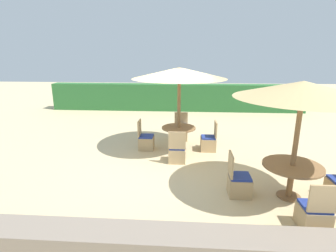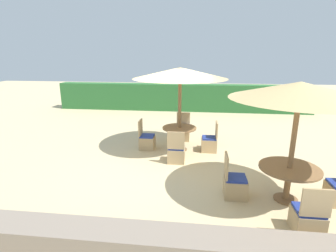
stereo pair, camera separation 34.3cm
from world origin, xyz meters
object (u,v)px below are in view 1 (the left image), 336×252
object	(u,v)px
parasol_center	(179,73)
patio_chair_center_south	(177,153)
parasol_front_right	(303,90)
patio_chair_center_east	(209,142)
patio_chair_front_right_south	(314,215)
round_table_front_right	(292,171)
patio_chair_center_west	(146,141)
patio_chair_front_right_west	(239,183)
patio_chair_center_north	(181,132)
round_table_center	(179,132)

from	to	relation	value
parasol_center	patio_chair_center_south	world-z (taller)	parasol_center
parasol_front_right	patio_chair_center_east	distance (m)	3.62
parasol_front_right	patio_chair_front_right_south	world-z (taller)	parasol_front_right
round_table_front_right	parasol_center	size ratio (longest dim) A/B	0.43
patio_chair_front_right_south	patio_chair_center_west	bearing A→B (deg)	133.19
parasol_front_right	patio_chair_center_east	xyz separation A→B (m)	(-1.47, 2.65, -1.99)
patio_chair_front_right_west	patio_chair_center_east	xyz separation A→B (m)	(-0.42, 2.63, 0.00)
patio_chair_front_right_west	patio_chair_center_west	distance (m)	3.52
parasol_front_right	patio_chair_center_north	distance (m)	4.77
patio_chair_center_south	parasol_center	bearing A→B (deg)	89.48
patio_chair_front_right_west	round_table_center	world-z (taller)	patio_chair_front_right_west
patio_chair_front_right_west	patio_chair_center_west	xyz separation A→B (m)	(-2.38, 2.60, 0.00)
round_table_center	parasol_center	bearing A→B (deg)	180.00
patio_chair_center_west	patio_chair_center_east	xyz separation A→B (m)	(1.96, 0.03, 0.00)
patio_chair_center_west	patio_chair_center_east	distance (m)	1.96
parasol_front_right	patio_chair_front_right_west	bearing A→B (deg)	179.00
patio_chair_center_west	patio_chair_front_right_west	bearing A→B (deg)	42.45
round_table_front_right	patio_chair_center_east	bearing A→B (deg)	119.01
round_table_front_right	parasol_center	world-z (taller)	parasol_center
patio_chair_center_north	patio_chair_center_west	world-z (taller)	same
round_table_center	patio_chair_center_west	xyz separation A→B (m)	(-1.02, -0.02, -0.31)
patio_chair_front_right_south	patio_chair_center_west	size ratio (longest dim) A/B	1.00
parasol_center	patio_chair_center_west	bearing A→B (deg)	-178.68
patio_chair_front_right_south	patio_chair_center_west	xyz separation A→B (m)	(-3.44, 3.66, 0.00)
round_table_front_right	parasol_center	bearing A→B (deg)	132.29
round_table_front_right	patio_chair_center_south	size ratio (longest dim) A/B	1.28
round_table_front_right	patio_chair_front_right_west	bearing A→B (deg)	179.00
round_table_center	patio_chair_center_east	bearing A→B (deg)	0.34
patio_chair_front_right_south	patio_chair_center_south	xyz separation A→B (m)	(-2.43, 2.73, 0.00)
round_table_center	patio_chair_center_east	world-z (taller)	patio_chair_center_east
patio_chair_center_south	round_table_center	bearing A→B (deg)	89.48
round_table_front_right	patio_chair_center_north	distance (m)	4.35
patio_chair_center_south	patio_chair_front_right_south	bearing A→B (deg)	-48.36
patio_chair_front_right_south	round_table_center	size ratio (longest dim) A/B	0.90
round_table_center	patio_chair_center_south	size ratio (longest dim) A/B	1.11
patio_chair_front_right_west	round_table_center	distance (m)	2.97
parasol_center	patio_chair_center_east	bearing A→B (deg)	0.34
round_table_front_right	parasol_center	xyz separation A→B (m)	(-2.40, 2.64, 1.77)
parasol_center	round_table_center	xyz separation A→B (m)	(0.00, 0.00, -1.79)
patio_chair_front_right_west	patio_chair_front_right_south	xyz separation A→B (m)	(1.06, -1.06, 0.00)
patio_chair_center_west	patio_chair_center_south	distance (m)	1.38
patio_chair_front_right_south	patio_chair_center_north	size ratio (longest dim) A/B	1.00
round_table_center	patio_chair_center_west	size ratio (longest dim) A/B	1.11
parasol_center	round_table_front_right	bearing A→B (deg)	-47.71
round_table_front_right	patio_chair_center_south	bearing A→B (deg)	145.13
patio_chair_center_north	patio_chair_center_east	bearing A→B (deg)	131.60
parasol_front_right	round_table_front_right	bearing A→B (deg)	123.69
patio_chair_center_east	patio_chair_center_south	world-z (taller)	same
patio_chair_center_west	round_table_center	bearing A→B (deg)	91.32
parasol_center	patio_chair_center_north	distance (m)	2.32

